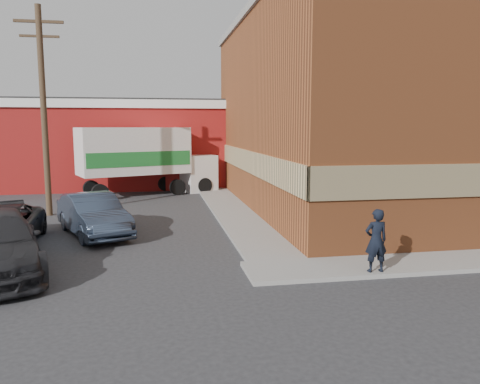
{
  "coord_description": "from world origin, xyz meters",
  "views": [
    {
      "loc": [
        -2.8,
        -12.65,
        3.92
      ],
      "look_at": [
        -0.23,
        1.54,
        1.89
      ],
      "focal_mm": 35.0,
      "sensor_mm": 36.0,
      "label": 1
    }
  ],
  "objects": [
    {
      "name": "man",
      "position": [
        2.83,
        -1.55,
        0.96
      ],
      "size": [
        0.62,
        0.4,
        1.68
      ],
      "primitive_type": "imported",
      "rotation": [
        0.0,
        0.0,
        3.14
      ],
      "color": "black",
      "rests_on": "sidewalk_south"
    },
    {
      "name": "brick_building",
      "position": [
        8.5,
        9.0,
        4.68
      ],
      "size": [
        14.25,
        18.25,
        9.36
      ],
      "color": "#974D27",
      "rests_on": "ground"
    },
    {
      "name": "utility_pole",
      "position": [
        -7.5,
        9.0,
        4.75
      ],
      "size": [
        2.0,
        0.26,
        9.0
      ],
      "color": "#493724",
      "rests_on": "ground"
    },
    {
      "name": "sidewalk_west",
      "position": [
        0.6,
        9.0,
        0.06
      ],
      "size": [
        1.8,
        18.0,
        0.12
      ],
      "primitive_type": "cube",
      "color": "gray",
      "rests_on": "ground"
    },
    {
      "name": "sedan",
      "position": [
        -5.06,
        4.65,
        0.75
      ],
      "size": [
        3.24,
        4.84,
        1.51
      ],
      "primitive_type": "imported",
      "rotation": [
        0.0,
        0.0,
        0.4
      ],
      "color": "#2F3C4F",
      "rests_on": "ground"
    },
    {
      "name": "warehouse",
      "position": [
        -6.0,
        20.0,
        2.81
      ],
      "size": [
        16.3,
        8.3,
        5.6
      ],
      "color": "maroon",
      "rests_on": "ground"
    },
    {
      "name": "suv_a",
      "position": [
        -7.83,
        3.42,
        0.67
      ],
      "size": [
        2.5,
        4.92,
        1.33
      ],
      "primitive_type": "imported",
      "rotation": [
        0.0,
        0.0,
        0.06
      ],
      "color": "black",
      "rests_on": "ground"
    },
    {
      "name": "ground",
      "position": [
        0.0,
        0.0,
        0.0
      ],
      "size": [
        90.0,
        90.0,
        0.0
      ],
      "primitive_type": "plane",
      "color": "#28282B",
      "rests_on": "ground"
    },
    {
      "name": "box_truck",
      "position": [
        -3.29,
        14.7,
        2.23
      ],
      "size": [
        8.14,
        4.85,
        3.86
      ],
      "rotation": [
        0.0,
        0.0,
        0.35
      ],
      "color": "silver",
      "rests_on": "ground"
    }
  ]
}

